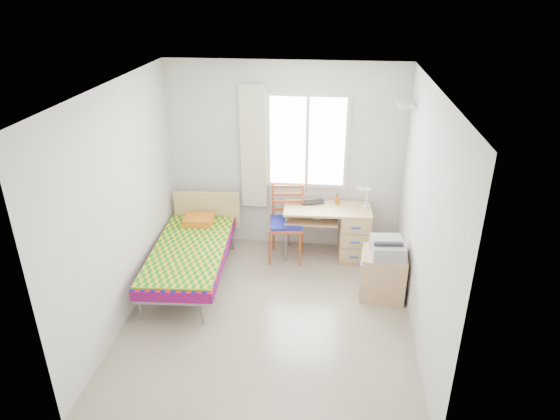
# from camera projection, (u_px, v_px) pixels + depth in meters

# --- Properties ---
(floor) EXTENTS (3.50, 3.50, 0.00)m
(floor) POSITION_uv_depth(u_px,v_px,m) (269.00, 314.00, 5.77)
(floor) COLOR #BCAD93
(floor) RESTS_ON ground
(ceiling) EXTENTS (3.50, 3.50, 0.00)m
(ceiling) POSITION_uv_depth(u_px,v_px,m) (267.00, 87.00, 4.67)
(ceiling) COLOR white
(ceiling) RESTS_ON wall_back
(wall_back) EXTENTS (3.20, 0.00, 3.20)m
(wall_back) POSITION_uv_depth(u_px,v_px,m) (285.00, 158.00, 6.79)
(wall_back) COLOR silver
(wall_back) RESTS_ON ground
(wall_left) EXTENTS (0.00, 3.50, 3.50)m
(wall_left) POSITION_uv_depth(u_px,v_px,m) (121.00, 206.00, 5.38)
(wall_left) COLOR silver
(wall_left) RESTS_ON ground
(wall_right) EXTENTS (0.00, 3.50, 3.50)m
(wall_right) POSITION_uv_depth(u_px,v_px,m) (424.00, 220.00, 5.06)
(wall_right) COLOR silver
(wall_right) RESTS_ON ground
(window) EXTENTS (1.10, 0.04, 1.30)m
(window) POSITION_uv_depth(u_px,v_px,m) (307.00, 142.00, 6.64)
(window) COLOR white
(window) RESTS_ON wall_back
(curtain) EXTENTS (0.35, 0.05, 1.70)m
(curtain) POSITION_uv_depth(u_px,v_px,m) (254.00, 148.00, 6.71)
(curtain) COLOR beige
(curtain) RESTS_ON wall_back
(floating_shelf) EXTENTS (0.20, 0.32, 0.03)m
(floating_shelf) POSITION_uv_depth(u_px,v_px,m) (406.00, 105.00, 5.97)
(floating_shelf) COLOR white
(floating_shelf) RESTS_ON wall_right
(bed) EXTENTS (1.01, 1.98, 0.84)m
(bed) POSITION_uv_depth(u_px,v_px,m) (192.00, 250.00, 6.31)
(bed) COLOR gray
(bed) RESTS_ON floor
(desk) EXTENTS (1.18, 0.57, 0.73)m
(desk) POSITION_uv_depth(u_px,v_px,m) (349.00, 231.00, 6.80)
(desk) COLOR tan
(desk) RESTS_ON floor
(chair) EXTENTS (0.50, 0.50, 1.04)m
(chair) POSITION_uv_depth(u_px,v_px,m) (287.00, 218.00, 6.73)
(chair) COLOR #A13E1F
(chair) RESTS_ON floor
(cabinet) EXTENTS (0.57, 0.51, 0.58)m
(cabinet) POSITION_uv_depth(u_px,v_px,m) (383.00, 275.00, 6.00)
(cabinet) COLOR tan
(cabinet) RESTS_ON floor
(printer) EXTENTS (0.40, 0.46, 0.19)m
(printer) POSITION_uv_depth(u_px,v_px,m) (387.00, 248.00, 5.82)
(printer) COLOR #94979B
(printer) RESTS_ON cabinet
(laptop) EXTENTS (0.37, 0.30, 0.03)m
(laptop) POSITION_uv_depth(u_px,v_px,m) (313.00, 204.00, 6.78)
(laptop) COLOR black
(laptop) RESTS_ON desk
(pen_cup) EXTENTS (0.09, 0.09, 0.09)m
(pen_cup) POSITION_uv_depth(u_px,v_px,m) (337.00, 200.00, 6.80)
(pen_cup) COLOR orange
(pen_cup) RESTS_ON desk
(task_lamp) EXTENTS (0.22, 0.31, 0.39)m
(task_lamp) POSITION_uv_depth(u_px,v_px,m) (363.00, 194.00, 6.50)
(task_lamp) COLOR white
(task_lamp) RESTS_ON desk
(book) EXTENTS (0.22, 0.25, 0.02)m
(book) POSITION_uv_depth(u_px,v_px,m) (311.00, 217.00, 6.76)
(book) COLOR gray
(book) RESTS_ON desk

